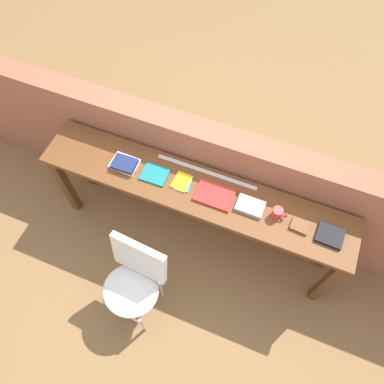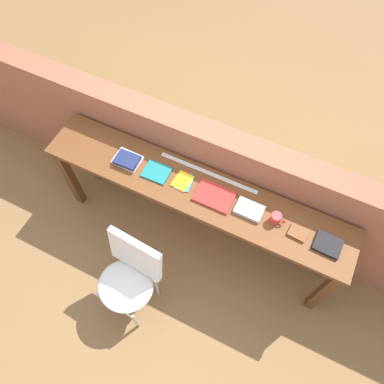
% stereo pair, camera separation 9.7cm
% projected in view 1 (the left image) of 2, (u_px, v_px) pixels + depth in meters
% --- Properties ---
extents(ground_plane, '(40.00, 40.00, 0.00)m').
position_uv_depth(ground_plane, '(182.00, 261.00, 3.47)').
color(ground_plane, olive).
extents(brick_wall_back, '(6.00, 0.20, 1.17)m').
position_uv_depth(brick_wall_back, '(209.00, 174.00, 3.26)').
color(brick_wall_back, '#9E5B42').
rests_on(brick_wall_back, ground).
extents(sideboard, '(2.50, 0.44, 0.88)m').
position_uv_depth(sideboard, '(194.00, 197.00, 2.97)').
color(sideboard, brown).
rests_on(sideboard, ground).
extents(chair_white_moulded, '(0.47, 0.48, 0.89)m').
position_uv_depth(chair_white_moulded, '(134.00, 279.00, 2.85)').
color(chair_white_moulded, white).
rests_on(chair_white_moulded, ground).
extents(book_stack_leftmost, '(0.21, 0.17, 0.06)m').
position_uv_depth(book_stack_leftmost, '(125.00, 164.00, 2.92)').
color(book_stack_leftmost, white).
rests_on(book_stack_leftmost, sideboard).
extents(magazine_cycling, '(0.21, 0.17, 0.02)m').
position_uv_depth(magazine_cycling, '(155.00, 174.00, 2.90)').
color(magazine_cycling, '#19757A').
rests_on(magazine_cycling, sideboard).
extents(pamphlet_pile_colourful, '(0.15, 0.18, 0.01)m').
position_uv_depth(pamphlet_pile_colourful, '(183.00, 182.00, 2.86)').
color(pamphlet_pile_colourful, green).
rests_on(pamphlet_pile_colourful, sideboard).
extents(book_open_centre, '(0.29, 0.20, 0.02)m').
position_uv_depth(book_open_centre, '(215.00, 195.00, 2.80)').
color(book_open_centre, red).
rests_on(book_open_centre, sideboard).
extents(book_grey_hardcover, '(0.21, 0.14, 0.04)m').
position_uv_depth(book_grey_hardcover, '(250.00, 206.00, 2.75)').
color(book_grey_hardcover, '#9E9EA3').
rests_on(book_grey_hardcover, sideboard).
extents(mug, '(0.11, 0.08, 0.09)m').
position_uv_depth(mug, '(277.00, 213.00, 2.69)').
color(mug, red).
rests_on(mug, sideboard).
extents(leather_journal_brown, '(0.14, 0.11, 0.02)m').
position_uv_depth(leather_journal_brown, '(300.00, 226.00, 2.67)').
color(leather_journal_brown, brown).
rests_on(leather_journal_brown, sideboard).
extents(book_repair_rightmost, '(0.19, 0.16, 0.03)m').
position_uv_depth(book_repair_rightmost, '(330.00, 236.00, 2.64)').
color(book_repair_rightmost, black).
rests_on(book_repair_rightmost, sideboard).
extents(ruler_metal_back_edge, '(0.82, 0.03, 0.00)m').
position_uv_depth(ruler_metal_back_edge, '(207.00, 172.00, 2.91)').
color(ruler_metal_back_edge, silver).
rests_on(ruler_metal_back_edge, sideboard).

